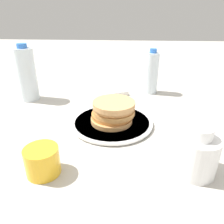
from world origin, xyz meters
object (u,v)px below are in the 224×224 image
object	(u,v)px
plate	(112,122)
water_bottle_mid	(27,74)
pancake_stack	(113,111)
water_bottle_near	(151,73)
juice_glass	(42,161)
cream_jug	(197,153)

from	to	relation	value
plate	water_bottle_mid	bearing A→B (deg)	61.30
plate	pancake_stack	bearing A→B (deg)	-75.36
water_bottle_near	juice_glass	bearing A→B (deg)	151.36
cream_jug	water_bottle_mid	xyz separation A→B (m)	(0.43, 0.59, 0.06)
pancake_stack	water_bottle_mid	world-z (taller)	water_bottle_mid
pancake_stack	water_bottle_near	world-z (taller)	water_bottle_near
pancake_stack	water_bottle_mid	bearing A→B (deg)	61.65
juice_glass	water_bottle_near	world-z (taller)	water_bottle_near
cream_jug	water_bottle_mid	world-z (taller)	water_bottle_mid
plate	cream_jug	bearing A→B (deg)	-136.34
juice_glass	plate	bearing A→B (deg)	-30.93
juice_glass	water_bottle_near	distance (m)	0.66
plate	cream_jug	xyz separation A→B (m)	(-0.23, -0.22, 0.05)
plate	juice_glass	size ratio (longest dim) A/B	3.36
pancake_stack	water_bottle_near	size ratio (longest dim) A/B	0.76
pancake_stack	cream_jug	bearing A→B (deg)	-136.94
juice_glass	cream_jug	bearing A→B (deg)	-85.87
water_bottle_near	water_bottle_mid	world-z (taller)	water_bottle_mid
pancake_stack	cream_jug	world-z (taller)	cream_jug
plate	water_bottle_near	world-z (taller)	water_bottle_near
water_bottle_near	plate	bearing A→B (deg)	153.27
plate	juice_glass	distance (m)	0.30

